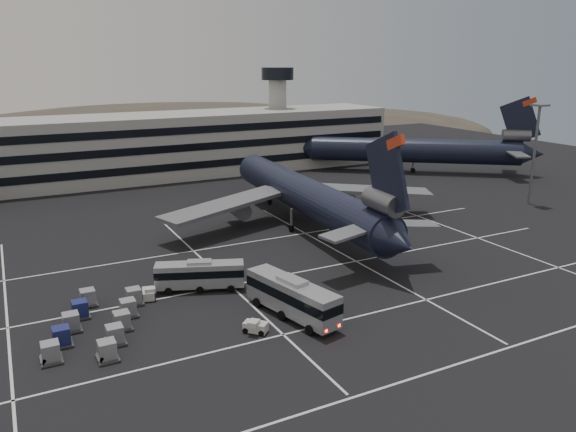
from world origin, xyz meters
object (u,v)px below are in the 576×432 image
object	(u,v)px
trijet_main	(306,195)
tug_a	(148,293)
bus_near	(292,296)
bus_far	(200,274)
uld_cluster	(97,322)

from	to	relation	value
trijet_main	tug_a	xyz separation A→B (m)	(-29.41, -16.41, -4.60)
trijet_main	bus_near	bearing A→B (deg)	-117.72
bus_near	tug_a	size ratio (longest dim) A/B	4.96
tug_a	trijet_main	bearing A→B (deg)	40.40
bus_far	uld_cluster	bearing A→B (deg)	132.86
bus_far	uld_cluster	distance (m)	13.41
bus_near	trijet_main	bearing A→B (deg)	45.35
bus_near	uld_cluster	distance (m)	19.78
uld_cluster	bus_far	bearing A→B (deg)	21.51
bus_near	bus_far	size ratio (longest dim) A/B	1.20
bus_near	uld_cluster	world-z (taller)	bus_near
bus_far	uld_cluster	size ratio (longest dim) A/B	0.67
tug_a	uld_cluster	xyz separation A→B (m)	(-6.40, -5.11, 0.24)
bus_far	uld_cluster	world-z (taller)	bus_far
trijet_main	bus_far	world-z (taller)	trijet_main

